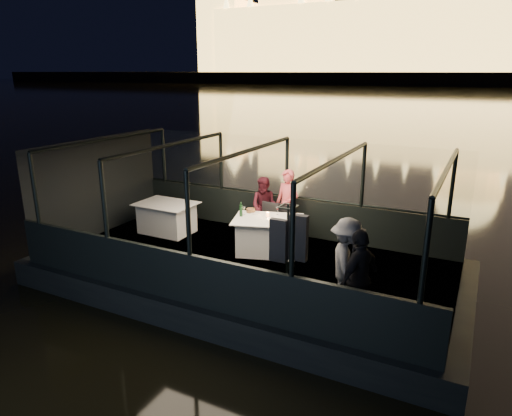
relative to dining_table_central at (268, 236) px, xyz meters
The scene contains 28 objects.
river_water 79.37m from the dining_table_central, 90.12° to the left, with size 500.00×500.00×0.00m, color black.
boat_hull 1.10m from the dining_table_central, 104.11° to the right, with size 8.60×4.40×1.00m, color black.
boat_deck 0.77m from the dining_table_central, 104.11° to the right, with size 8.00×4.00×0.04m, color black.
gunwale_port 1.37m from the dining_table_central, 96.74° to the left, with size 8.00×0.08×0.90m, color black.
gunwale_starboard 2.65m from the dining_table_central, 93.49° to the right, with size 8.00×0.08×0.90m, color black.
cabin_glass_port 1.83m from the dining_table_central, 96.74° to the left, with size 8.00×0.02×1.40m, color #99B2B2, non-canonical shape.
cabin_glass_starboard 2.91m from the dining_table_central, 93.49° to the right, with size 8.00×0.02×1.40m, color #99B2B2, non-canonical shape.
cabin_roof_glass 2.03m from the dining_table_central, 104.11° to the right, with size 8.00×4.00×0.02m, color #99B2B2, non-canonical shape.
end_wall_fore 4.28m from the dining_table_central, behind, with size 0.02×4.00×2.30m, color black, non-canonical shape.
end_wall_aft 3.97m from the dining_table_central, ahead, with size 0.02×4.00×2.30m, color black, non-canonical shape.
canopy_ribs 1.01m from the dining_table_central, 104.11° to the right, with size 8.00×4.00×2.30m, color black, non-canonical shape.
embankment 209.36m from the dining_table_central, 90.04° to the left, with size 400.00×140.00×6.00m, color #423D33.
dining_table_central is the anchor object (origin of this frame).
dining_table_aft 2.74m from the dining_table_central, behind, with size 1.39×1.01×0.74m, color white.
chair_port_left 0.60m from the dining_table_central, 117.63° to the left, with size 0.42×0.42×0.90m, color black.
chair_port_right 0.70m from the dining_table_central, 92.13° to the left, with size 0.39×0.39×0.84m, color black.
coat_stand 2.50m from the dining_table_central, 57.29° to the right, with size 0.50×0.40×1.81m, color black, non-canonical shape.
person_woman_coral 1.05m from the dining_table_central, 88.47° to the left, with size 0.59×0.40×1.65m, color #E15258.
person_man_maroon 1.14m from the dining_table_central, 119.26° to the left, with size 0.68×0.53×1.43m, color #45131D.
passenger_stripe 2.67m from the dining_table_central, 35.20° to the right, with size 0.99×0.56×1.53m, color silver.
passenger_dark 3.22m from the dining_table_central, 38.90° to the right, with size 0.91×0.38×1.55m, color black.
wine_bottle 0.81m from the dining_table_central, behind, with size 0.07×0.07×0.31m, color #133617.
bread_basket 0.74m from the dining_table_central, 153.92° to the left, with size 0.20×0.20×0.08m, color brown.
amber_candle 0.46m from the dining_table_central, 115.98° to the left, with size 0.06×0.06×0.08m, color #FF903F.
plate_near 0.40m from the dining_table_central, ahead, with size 0.27×0.27×0.02m, color white.
plate_far 0.62m from the dining_table_central, 152.40° to the left, with size 0.22×0.22×0.01m, color silver.
wine_glass_white 0.76m from the dining_table_central, behind, with size 0.06×0.06×0.18m, color silver, non-canonical shape.
wine_glass_red 0.59m from the dining_table_central, 79.51° to the left, with size 0.06×0.06×0.18m, color silver, non-canonical shape.
Camera 1 is at (4.10, -7.68, 4.27)m, focal length 32.00 mm.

